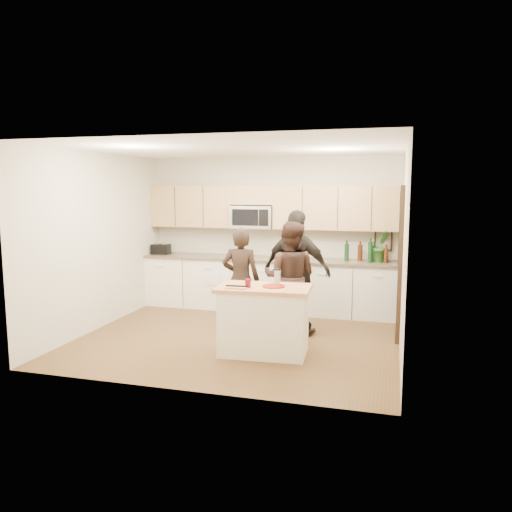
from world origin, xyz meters
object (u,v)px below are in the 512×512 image
(woman_left, at_px, (241,280))
(woman_center, at_px, (290,278))
(toaster, at_px, (161,249))
(woman_right, at_px, (297,271))
(island, at_px, (264,320))

(woman_left, distance_m, woman_center, 0.74)
(toaster, height_order, woman_left, woman_left)
(woman_center, bearing_deg, woman_right, -114.99)
(island, relative_size, woman_center, 0.74)
(woman_left, height_order, woman_right, woman_right)
(island, height_order, woman_left, woman_left)
(toaster, distance_m, woman_right, 2.98)
(woman_center, bearing_deg, toaster, -23.27)
(island, xyz_separation_m, woman_right, (0.20, 1.19, 0.46))
(woman_center, height_order, woman_right, woman_right)
(island, bearing_deg, woman_left, 119.06)
(island, distance_m, woman_left, 1.17)
(island, distance_m, woman_right, 1.30)
(toaster, distance_m, woman_center, 2.97)
(woman_center, bearing_deg, woman_left, 8.90)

